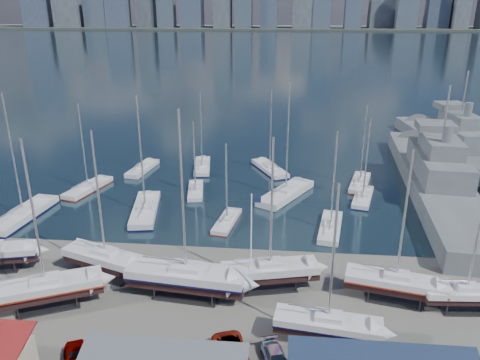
# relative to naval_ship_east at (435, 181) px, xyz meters

# --- Properties ---
(ground) EXTENTS (1400.00, 1400.00, 0.00)m
(ground) POSITION_rel_naval_ship_east_xyz_m (-32.70, -32.09, -1.67)
(ground) COLOR #605E59
(ground) RESTS_ON ground
(water) EXTENTS (1400.00, 600.00, 0.40)m
(water) POSITION_rel_naval_ship_east_xyz_m (-32.70, 277.91, -1.82)
(water) COLOR #192C39
(water) RESTS_ON ground
(far_shore) EXTENTS (1400.00, 80.00, 2.20)m
(far_shore) POSITION_rel_naval_ship_east_xyz_m (-32.70, 537.91, -0.57)
(far_shore) COLOR #2D332D
(far_shore) RESTS_ON ground
(sailboat_cradle_1) EXTENTS (10.97, 7.25, 17.21)m
(sailboat_cradle_1) POSITION_rel_naval_ship_east_xyz_m (-46.93, -35.64, 0.46)
(sailboat_cradle_1) COLOR #2D2D33
(sailboat_cradle_1) RESTS_ON ground
(sailboat_cradle_2) EXTENTS (10.47, 6.09, 16.46)m
(sailboat_cradle_2) POSITION_rel_naval_ship_east_xyz_m (-43.23, -29.55, 0.43)
(sailboat_cradle_2) COLOR #2D2D33
(sailboat_cradle_2) RESTS_ON ground
(sailboat_cradle_3) EXTENTS (12.49, 4.70, 19.43)m
(sailboat_cradle_3) POSITION_rel_naval_ship_east_xyz_m (-33.70, -32.45, 0.58)
(sailboat_cradle_3) COLOR #2D2D33
(sailboat_cradle_3) RESTS_ON ground
(sailboat_cradle_4) EXTENTS (10.47, 5.12, 16.44)m
(sailboat_cradle_4) POSITION_rel_naval_ship_east_xyz_m (-25.31, -30.24, 0.43)
(sailboat_cradle_4) COLOR #2D2D33
(sailboat_cradle_4) RESTS_ON ground
(sailboat_cradle_5) EXTENTS (9.61, 3.86, 15.17)m
(sailboat_cradle_5) POSITION_rel_naval_ship_east_xyz_m (-20.00, -38.47, 0.36)
(sailboat_cradle_5) COLOR #2D2D33
(sailboat_cradle_5) RESTS_ON ground
(sailboat_cradle_6) EXTENTS (10.21, 4.81, 15.92)m
(sailboat_cradle_6) POSITION_rel_naval_ship_east_xyz_m (-12.78, -31.26, 0.39)
(sailboat_cradle_6) COLOR #2D2D33
(sailboat_cradle_6) RESTS_ON ground
(sailboat_cradle_7) EXTENTS (8.05, 2.77, 13.15)m
(sailboat_cradle_7) POSITION_rel_naval_ship_east_xyz_m (-6.36, -32.36, 0.26)
(sailboat_cradle_7) COLOR #2D2D33
(sailboat_cradle_7) RESTS_ON ground
(sailboat_moored_0) EXTENTS (4.80, 12.64, 18.43)m
(sailboat_moored_0) POSITION_rel_naval_ship_east_xyz_m (-60.23, -16.33, -1.36)
(sailboat_moored_0) COLOR black
(sailboat_moored_0) RESTS_ON water
(sailboat_moored_1) EXTENTS (5.22, 10.25, 14.76)m
(sailboat_moored_1) POSITION_rel_naval_ship_east_xyz_m (-55.45, -5.34, -1.37)
(sailboat_moored_1) COLOR black
(sailboat_moored_1) RESTS_ON water
(sailboat_moored_2) EXTENTS (3.92, 9.54, 13.98)m
(sailboat_moored_2) POSITION_rel_naval_ship_east_xyz_m (-49.52, 4.81, -1.35)
(sailboat_moored_2) COLOR black
(sailboat_moored_2) RESTS_ON water
(sailboat_moored_3) EXTENTS (5.33, 12.32, 17.83)m
(sailboat_moored_3) POSITION_rel_naval_ship_east_xyz_m (-43.73, -13.12, -1.36)
(sailboat_moored_3) COLOR black
(sailboat_moored_3) RESTS_ON water
(sailboat_moored_4) EXTENTS (3.47, 8.29, 12.14)m
(sailboat_moored_4) POSITION_rel_naval_ship_east_xyz_m (-38.03, -4.73, -1.35)
(sailboat_moored_4) COLOR black
(sailboat_moored_4) RESTS_ON water
(sailboat_moored_5) EXTENTS (4.06, 9.98, 14.50)m
(sailboat_moored_5) POSITION_rel_naval_ship_east_xyz_m (-38.99, 6.92, -1.37)
(sailboat_moored_5) COLOR black
(sailboat_moored_5) RESTS_ON water
(sailboat_moored_6) EXTENTS (3.43, 8.21, 11.90)m
(sailboat_moored_6) POSITION_rel_naval_ship_east_xyz_m (-31.70, -15.37, -1.36)
(sailboat_moored_6) COLOR black
(sailboat_moored_6) RESTS_ON water
(sailboat_moored_7) EXTENTS (9.07, 12.48, 18.68)m
(sailboat_moored_7) POSITION_rel_naval_ship_east_xyz_m (-23.77, -4.96, -1.35)
(sailboat_moored_7) COLOR black
(sailboat_moored_7) RESTS_ON water
(sailboat_moored_8) EXTENTS (7.25, 10.43, 15.33)m
(sailboat_moored_8) POSITION_rel_naval_ship_east_xyz_m (-26.68, 6.87, -1.37)
(sailboat_moored_8) COLOR black
(sailboat_moored_8) RESTS_ON water
(sailboat_moored_9) EXTENTS (4.08, 9.67, 14.15)m
(sailboat_moored_9) POSITION_rel_naval_ship_east_xyz_m (-17.82, -16.05, -1.35)
(sailboat_moored_9) COLOR black
(sailboat_moored_9) RESTS_ON water
(sailboat_moored_10) EXTENTS (4.59, 9.20, 13.25)m
(sailboat_moored_10) POSITION_rel_naval_ship_east_xyz_m (-12.01, -5.06, -1.37)
(sailboat_moored_10) COLOR black
(sailboat_moored_10) RESTS_ON water
(sailboat_moored_11) EXTENTS (4.89, 9.74, 14.02)m
(sailboat_moored_11) POSITION_rel_naval_ship_east_xyz_m (-11.58, 1.21, -1.37)
(sailboat_moored_11) COLOR black
(sailboat_moored_11) RESTS_ON water
(naval_ship_east) EXTENTS (12.53, 52.86, 18.71)m
(naval_ship_east) POSITION_rel_naval_ship_east_xyz_m (0.00, 0.00, 0.00)
(naval_ship_east) COLOR #585E61
(naval_ship_east) RESTS_ON water
(naval_ship_west) EXTENTS (13.67, 47.57, 18.23)m
(naval_ship_west) POSITION_rel_naval_ship_east_xyz_m (9.34, 19.54, -0.01)
(naval_ship_west) COLOR #585E61
(naval_ship_west) RESTS_ON water
(car_b) EXTENTS (4.75, 2.35, 1.50)m
(car_b) POSITION_rel_naval_ship_east_xyz_m (-38.30, -43.01, -0.92)
(car_b) COLOR gray
(car_b) RESTS_ON ground
(car_c) EXTENTS (4.42, 6.28, 1.59)m
(car_c) POSITION_rel_naval_ship_east_xyz_m (-27.99, -41.65, -0.88)
(car_c) COLOR gray
(car_c) RESTS_ON ground
(car_d) EXTENTS (3.12, 4.79, 1.29)m
(car_d) POSITION_rel_naval_ship_east_xyz_m (-24.37, -41.52, -1.03)
(car_d) COLOR gray
(car_d) RESTS_ON ground
(flagpole) EXTENTS (0.98, 0.12, 11.01)m
(flagpole) POSITION_rel_naval_ship_east_xyz_m (-27.17, -31.15, 4.61)
(flagpole) COLOR white
(flagpole) RESTS_ON ground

